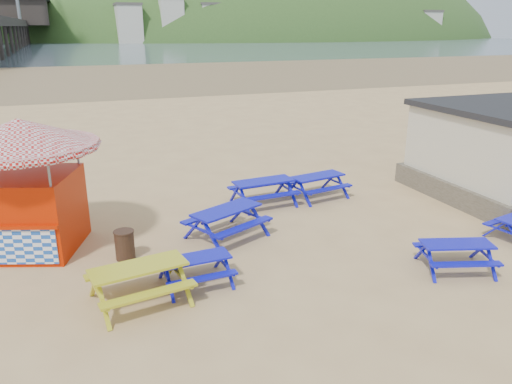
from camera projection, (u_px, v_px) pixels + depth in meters
name	position (u px, v px, depth m)	size (l,w,h in m)	color
ground	(268.00, 244.00, 13.66)	(400.00, 400.00, 0.00)	tan
wet_sand	(103.00, 74.00, 62.45)	(400.00, 400.00, 0.00)	brown
sea	(74.00, 44.00, 164.46)	(400.00, 400.00, 0.00)	#42535F
picnic_table_blue_a	(227.00, 223.00, 13.95)	(2.53, 2.34, 0.85)	#0000B2
picnic_table_blue_b	(263.00, 192.00, 16.57)	(2.09, 1.74, 0.83)	#0000B2
picnic_table_blue_c	(317.00, 186.00, 17.29)	(2.10, 1.80, 0.78)	#0000B2
picnic_table_blue_d	(196.00, 271.00, 11.43)	(1.67, 1.37, 0.67)	#0000B2
picnic_table_blue_e	(455.00, 256.00, 12.10)	(2.02, 1.81, 0.70)	#0000B2
picnic_table_yellow	(140.00, 284.00, 10.67)	(2.25, 1.92, 0.84)	#A9B60E
ice_cream_kiosk	(24.00, 169.00, 12.70)	(5.01, 5.01, 3.50)	#B41B00
litter_bin	(125.00, 245.00, 12.66)	(0.52, 0.52, 0.77)	#341F17
pier	(14.00, 27.00, 163.98)	(24.00, 220.00, 39.29)	black
headland_town	(262.00, 59.00, 250.84)	(264.00, 144.00, 108.00)	#2D4C1E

